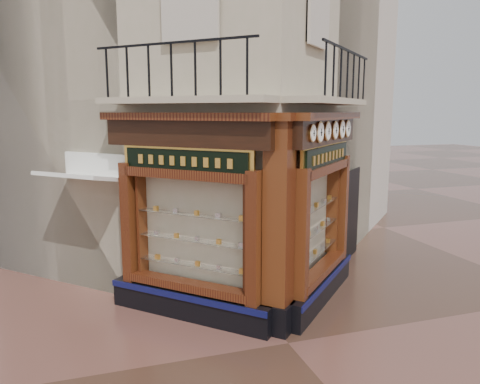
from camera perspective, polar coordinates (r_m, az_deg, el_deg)
name	(u,v)px	position (r m, az deg, el deg)	size (l,w,h in m)	color
ground	(288,343)	(8.63, 5.90, -17.86)	(80.00, 80.00, 0.00)	#452B20
main_building	(202,38)	(13.64, -4.71, 18.21)	(8.00, 8.00, 12.00)	#C1AF97
neighbour_left	(106,63)	(15.68, -16.03, 14.93)	(8.00, 8.00, 11.00)	beige
neighbour_right	(255,67)	(16.65, 1.86, 14.97)	(8.00, 8.00, 11.00)	beige
shopfront_left	(189,219)	(8.94, -6.30, -3.33)	(2.86, 2.86, 3.98)	black
shopfront_right	(321,210)	(9.89, 9.88, -2.15)	(2.86, 2.86, 3.98)	black
corner_pilaster	(279,228)	(8.36, 4.74, -4.44)	(0.85, 0.85, 3.98)	black
balcony	(260,100)	(9.02, 2.48, 11.17)	(5.94, 2.97, 1.03)	#C1AF97
clock_a	(312,133)	(8.38, 8.79, 7.10)	(0.26, 0.26, 0.32)	#B17C3B
clock_b	(320,132)	(8.80, 9.68, 7.19)	(0.32, 0.32, 0.40)	#B17C3B
clock_c	(327,131)	(9.26, 10.58, 7.29)	(0.30, 0.30, 0.38)	#B17C3B
clock_d	(335,130)	(9.77, 11.48, 7.39)	(0.31, 0.31, 0.38)	#B17C3B
clock_e	(342,129)	(10.29, 12.29, 7.47)	(0.32, 0.32, 0.41)	#B17C3B
clock_f	(347,129)	(10.75, 12.94, 7.54)	(0.31, 0.31, 0.39)	#B17C3B
awning	(88,299)	(10.86, -18.10, -12.32)	(1.70, 1.02, 0.08)	white
signboard_left	(185,161)	(8.69, -6.71, 3.80)	(2.04, 2.04, 0.55)	#F1B247
signboard_right	(327,156)	(9.70, 10.51, 4.32)	(2.12, 2.12, 0.57)	#F1B247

